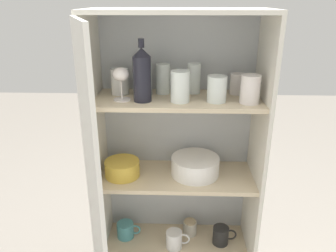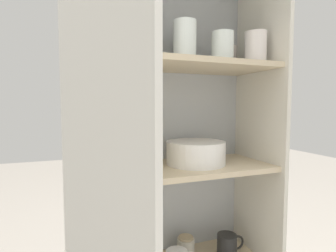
% 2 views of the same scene
% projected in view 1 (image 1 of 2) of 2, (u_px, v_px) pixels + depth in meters
% --- Properties ---
extents(cupboard_back_panel, '(0.77, 0.02, 1.43)m').
position_uv_depth(cupboard_back_panel, '(177.00, 155.00, 1.73)').
color(cupboard_back_panel, '#B2B7BC').
rests_on(cupboard_back_panel, ground_plane).
extents(cupboard_side_left, '(0.02, 0.33, 1.43)m').
position_uv_depth(cupboard_side_left, '(100.00, 168.00, 1.59)').
color(cupboard_side_left, silver).
rests_on(cupboard_side_left, ground_plane).
extents(cupboard_side_right, '(0.02, 0.33, 1.43)m').
position_uv_depth(cupboard_side_right, '(255.00, 171.00, 1.57)').
color(cupboard_side_right, silver).
rests_on(cupboard_side_right, ground_plane).
extents(cupboard_top_panel, '(0.77, 0.33, 0.02)m').
position_uv_depth(cupboard_top_panel, '(179.00, 11.00, 1.32)').
color(cupboard_top_panel, silver).
rests_on(cupboard_top_panel, cupboard_side_left).
extents(shelf_board_lower, '(0.73, 0.30, 0.02)m').
position_uv_depth(shelf_board_lower, '(176.00, 244.00, 1.74)').
color(shelf_board_lower, beige).
extents(shelf_board_middle, '(0.73, 0.30, 0.02)m').
position_uv_depth(shelf_board_middle, '(177.00, 177.00, 1.60)').
color(shelf_board_middle, beige).
extents(shelf_board_upper, '(0.73, 0.30, 0.02)m').
position_uv_depth(shelf_board_upper, '(178.00, 100.00, 1.45)').
color(shelf_board_upper, beige).
extents(cupboard_door, '(0.16, 0.36, 1.43)m').
position_uv_depth(cupboard_door, '(96.00, 211.00, 1.27)').
color(cupboard_door, silver).
rests_on(cupboard_door, ground_plane).
extents(tumbler_glass_0, '(0.08, 0.08, 0.13)m').
position_uv_depth(tumbler_glass_0, '(180.00, 86.00, 1.37)').
color(tumbler_glass_0, white).
rests_on(tumbler_glass_0, shelf_board_upper).
extents(tumbler_glass_1, '(0.08, 0.08, 0.12)m').
position_uv_depth(tumbler_glass_1, '(120.00, 82.00, 1.49)').
color(tumbler_glass_1, white).
rests_on(tumbler_glass_1, shelf_board_upper).
extents(tumbler_glass_2, '(0.07, 0.07, 0.15)m').
position_uv_depth(tumbler_glass_2, '(144.00, 79.00, 1.47)').
color(tumbler_glass_2, white).
rests_on(tumbler_glass_2, shelf_board_upper).
extents(tumbler_glass_3, '(0.07, 0.07, 0.09)m').
position_uv_depth(tumbler_glass_3, '(238.00, 84.00, 1.50)').
color(tumbler_glass_3, silver).
rests_on(tumbler_glass_3, shelf_board_upper).
extents(tumbler_glass_4, '(0.06, 0.06, 0.14)m').
position_uv_depth(tumbler_glass_4, '(194.00, 78.00, 1.50)').
color(tumbler_glass_4, white).
rests_on(tumbler_glass_4, shelf_board_upper).
extents(tumbler_glass_5, '(0.06, 0.06, 0.14)m').
position_uv_depth(tumbler_glass_5, '(163.00, 79.00, 1.50)').
color(tumbler_glass_5, white).
rests_on(tumbler_glass_5, shelf_board_upper).
extents(tumbler_glass_6, '(0.08, 0.08, 0.12)m').
position_uv_depth(tumbler_glass_6, '(250.00, 89.00, 1.36)').
color(tumbler_glass_6, silver).
rests_on(tumbler_glass_6, shelf_board_upper).
extents(tumbler_glass_7, '(0.08, 0.08, 0.11)m').
position_uv_depth(tumbler_glass_7, '(217.00, 89.00, 1.38)').
color(tumbler_glass_7, white).
rests_on(tumbler_glass_7, shelf_board_upper).
extents(wine_glass_0, '(0.07, 0.07, 0.14)m').
position_uv_depth(wine_glass_0, '(121.00, 77.00, 1.38)').
color(wine_glass_0, silver).
rests_on(wine_glass_0, shelf_board_upper).
extents(wine_bottle, '(0.08, 0.08, 0.26)m').
position_uv_depth(wine_bottle, '(142.00, 75.00, 1.36)').
color(wine_bottle, black).
rests_on(wine_bottle, shelf_board_upper).
extents(plate_stack_white, '(0.23, 0.23, 0.09)m').
position_uv_depth(plate_stack_white, '(195.00, 166.00, 1.58)').
color(plate_stack_white, white).
rests_on(plate_stack_white, shelf_board_middle).
extents(mixing_bowl_large, '(0.17, 0.17, 0.08)m').
position_uv_depth(mixing_bowl_large, '(122.00, 168.00, 1.57)').
color(mixing_bowl_large, gold).
rests_on(mixing_bowl_large, shelf_board_middle).
extents(coffee_mug_primary, '(0.12, 0.08, 0.09)m').
position_uv_depth(coffee_mug_primary, '(175.00, 239.00, 1.69)').
color(coffee_mug_primary, white).
rests_on(coffee_mug_primary, shelf_board_lower).
extents(coffee_mug_extra_1, '(0.13, 0.09, 0.08)m').
position_uv_depth(coffee_mug_extra_1, '(126.00, 230.00, 1.77)').
color(coffee_mug_extra_1, teal).
rests_on(coffee_mug_extra_1, shelf_board_lower).
extents(coffee_mug_extra_2, '(0.12, 0.08, 0.10)m').
position_uv_depth(coffee_mug_extra_2, '(221.00, 235.00, 1.72)').
color(coffee_mug_extra_2, black).
rests_on(coffee_mug_extra_2, shelf_board_lower).
extents(storage_jar, '(0.07, 0.07, 0.08)m').
position_uv_depth(storage_jar, '(190.00, 227.00, 1.79)').
color(storage_jar, beige).
rests_on(storage_jar, shelf_board_lower).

